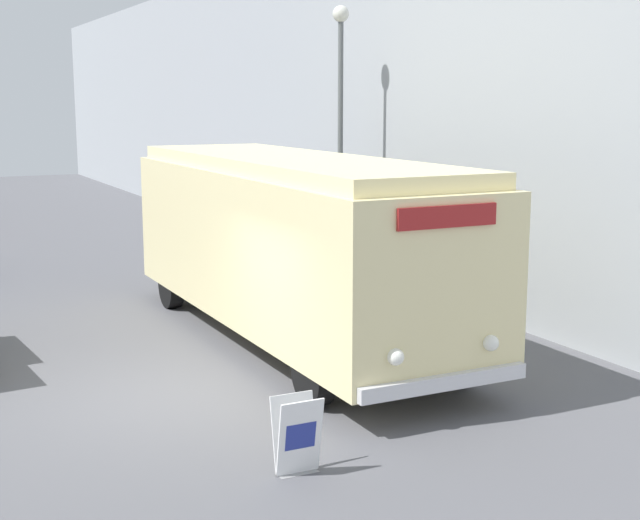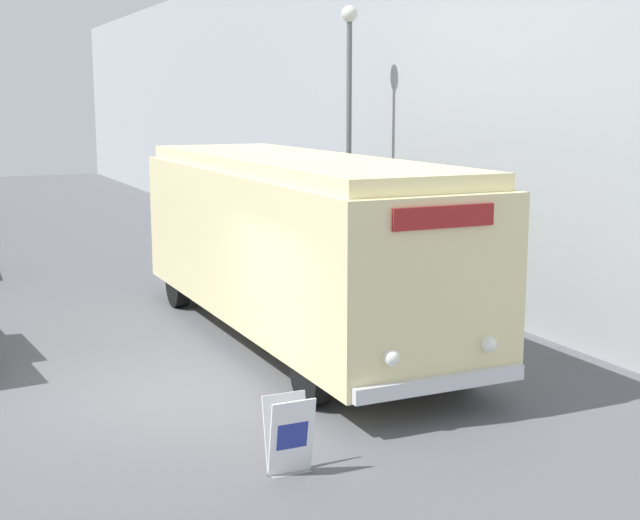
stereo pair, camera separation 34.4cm
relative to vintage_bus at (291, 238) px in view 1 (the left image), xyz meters
The scene contains 5 objects.
ground_plane 4.10m from the vintage_bus, 145.15° to the right, with size 80.00×80.00×0.00m, color #56565B.
building_wall_right 9.20m from the vintage_bus, 62.32° to the left, with size 0.30×60.00×8.09m.
vintage_bus is the anchor object (origin of this frame).
sign_board 5.91m from the vintage_bus, 114.01° to the right, with size 0.52×0.34×0.89m.
streetlamp 5.28m from the vintage_bus, 52.00° to the left, with size 0.36×0.36×6.18m.
Camera 1 is at (-3.32, -11.75, 4.14)m, focal length 50.00 mm.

